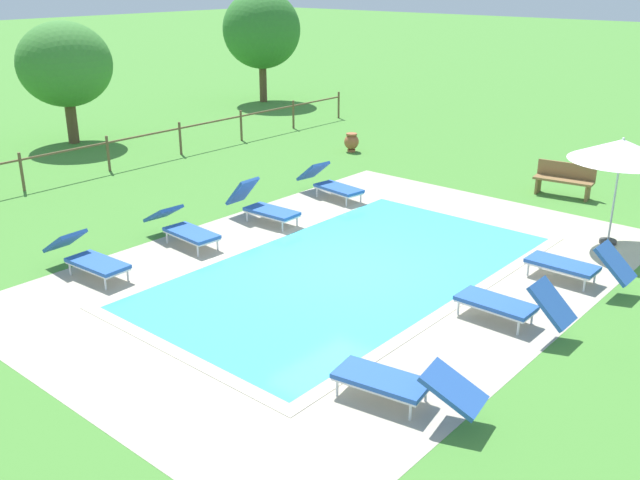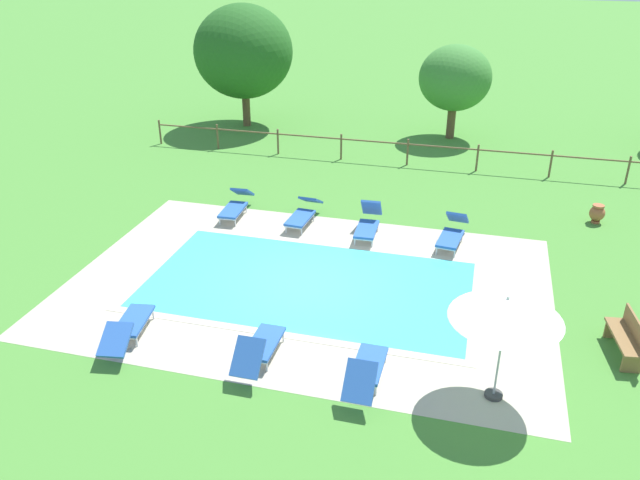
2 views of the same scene
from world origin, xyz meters
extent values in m
plane|color=#478433|center=(0.00, 0.00, 0.00)|extent=(160.00, 160.00, 0.00)
cube|color=#B2A893|center=(0.00, 0.00, 0.00)|extent=(12.39, 8.55, 0.01)
cube|color=#42CCD6|center=(0.00, 0.00, 0.01)|extent=(8.38, 4.54, 0.01)
cube|color=#C0B59F|center=(0.00, 2.39, 0.01)|extent=(8.86, 0.24, 0.01)
cube|color=#C0B59F|center=(0.00, -2.39, 0.01)|extent=(8.86, 0.24, 0.01)
cube|color=#C0B59F|center=(4.31, 0.00, 0.01)|extent=(0.24, 4.54, 0.01)
cube|color=#C0B59F|center=(-4.31, 0.00, 0.01)|extent=(0.24, 4.54, 0.01)
cube|color=#2856A8|center=(-3.27, -3.14, 0.32)|extent=(0.81, 1.38, 0.07)
cube|color=#2856A8|center=(-3.10, -4.15, 0.50)|extent=(0.72, 0.87, 0.43)
cube|color=silver|center=(-3.27, -3.14, 0.26)|extent=(0.77, 1.35, 0.04)
cylinder|color=silver|center=(-3.61, -2.64, 0.14)|extent=(0.04, 0.04, 0.28)
cylinder|color=silver|center=(-3.11, -2.55, 0.14)|extent=(0.04, 0.04, 0.28)
cylinder|color=silver|center=(-3.43, -3.73, 0.14)|extent=(0.04, 0.04, 0.28)
cylinder|color=silver|center=(-2.93, -3.64, 0.14)|extent=(0.04, 0.04, 0.28)
cube|color=#2856A8|center=(2.27, -3.35, 0.32)|extent=(0.61, 1.30, 0.07)
cube|color=#2856A8|center=(2.26, -4.31, 0.60)|extent=(0.60, 0.67, 0.62)
cube|color=silver|center=(2.27, -3.35, 0.26)|extent=(0.58, 1.28, 0.04)
cylinder|color=silver|center=(2.01, -2.80, 0.14)|extent=(0.04, 0.04, 0.28)
cylinder|color=silver|center=(2.52, -2.80, 0.14)|extent=(0.04, 0.04, 0.28)
cylinder|color=silver|center=(2.01, -3.90, 0.14)|extent=(0.04, 0.04, 0.28)
cylinder|color=silver|center=(2.52, -3.90, 0.14)|extent=(0.04, 0.04, 0.28)
cube|color=#2856A8|center=(0.95, 3.07, 0.32)|extent=(0.65, 1.32, 0.07)
cube|color=#2856A8|center=(0.92, 4.00, 0.63)|extent=(0.62, 0.63, 0.68)
cube|color=silver|center=(0.95, 3.07, 0.26)|extent=(0.62, 1.29, 0.04)
cylinder|color=silver|center=(1.23, 2.53, 0.14)|extent=(0.04, 0.04, 0.28)
cylinder|color=silver|center=(0.72, 2.51, 0.14)|extent=(0.04, 0.04, 0.28)
cylinder|color=silver|center=(1.19, 3.63, 0.14)|extent=(0.04, 0.04, 0.28)
cylinder|color=silver|center=(0.68, 3.61, 0.14)|extent=(0.04, 0.04, 0.28)
cube|color=#2856A8|center=(-0.08, -3.19, 0.32)|extent=(0.60, 1.30, 0.07)
cube|color=#2856A8|center=(-0.09, -4.14, 0.60)|extent=(0.60, 0.66, 0.62)
cube|color=silver|center=(-0.08, -3.19, 0.26)|extent=(0.57, 1.27, 0.04)
cylinder|color=silver|center=(-0.34, -2.63, 0.14)|extent=(0.04, 0.04, 0.28)
cylinder|color=silver|center=(0.17, -2.63, 0.14)|extent=(0.04, 0.04, 0.28)
cylinder|color=silver|center=(-0.34, -3.74, 0.14)|extent=(0.04, 0.04, 0.28)
cylinder|color=silver|center=(0.17, -3.74, 0.14)|extent=(0.04, 0.04, 0.28)
cube|color=#2856A8|center=(-1.21, 3.35, 0.32)|extent=(0.68, 1.34, 0.07)
cube|color=#2856A8|center=(-1.14, 4.37, 0.51)|extent=(0.65, 0.81, 0.46)
cube|color=silver|center=(-1.21, 3.35, 0.26)|extent=(0.65, 1.31, 0.04)
cylinder|color=silver|center=(-0.99, 2.78, 0.14)|extent=(0.04, 0.04, 0.28)
cylinder|color=silver|center=(-1.50, 2.81, 0.14)|extent=(0.04, 0.04, 0.28)
cylinder|color=silver|center=(-0.92, 3.88, 0.14)|extent=(0.04, 0.04, 0.28)
cylinder|color=silver|center=(-1.43, 3.92, 0.14)|extent=(0.04, 0.04, 0.28)
cube|color=#2856A8|center=(3.42, 3.08, 0.32)|extent=(0.76, 1.36, 0.07)
cube|color=#2856A8|center=(3.54, 4.05, 0.57)|extent=(0.68, 0.78, 0.57)
cube|color=silver|center=(3.42, 3.08, 0.26)|extent=(0.72, 1.34, 0.04)
cylinder|color=silver|center=(3.60, 2.50, 0.14)|extent=(0.04, 0.04, 0.28)
cylinder|color=silver|center=(3.09, 2.56, 0.14)|extent=(0.04, 0.04, 0.28)
cylinder|color=silver|center=(3.74, 3.60, 0.14)|extent=(0.04, 0.04, 0.28)
cylinder|color=silver|center=(3.23, 3.66, 0.14)|extent=(0.04, 0.04, 0.28)
cube|color=#2856A8|center=(-3.46, 3.40, 0.32)|extent=(0.67, 1.33, 0.07)
cube|color=#2856A8|center=(-3.52, 4.40, 0.54)|extent=(0.64, 0.78, 0.51)
cube|color=silver|center=(-3.46, 3.40, 0.26)|extent=(0.64, 1.30, 0.04)
cylinder|color=silver|center=(-3.18, 2.86, 0.14)|extent=(0.04, 0.04, 0.28)
cylinder|color=silver|center=(-3.69, 2.83, 0.14)|extent=(0.04, 0.04, 0.28)
cylinder|color=silver|center=(-3.24, 3.97, 0.14)|extent=(0.04, 0.04, 0.28)
cylinder|color=silver|center=(-3.75, 3.94, 0.14)|extent=(0.04, 0.04, 0.28)
cylinder|color=#383838|center=(4.80, -3.34, 0.04)|extent=(0.36, 0.36, 0.08)
cylinder|color=#B2B5B7|center=(4.80, -3.34, 1.14)|extent=(0.04, 0.04, 2.27)
cone|color=white|center=(4.80, -3.34, 2.07)|extent=(2.14, 2.14, 0.45)
sphere|color=white|center=(4.80, -3.34, 2.30)|extent=(0.06, 0.06, 0.06)
cube|color=olive|center=(7.47, -1.17, 0.44)|extent=(0.64, 1.55, 0.06)
cube|color=olive|center=(7.67, -1.14, 0.67)|extent=(0.26, 1.49, 0.40)
cube|color=olive|center=(7.56, -1.80, 0.21)|extent=(0.40, 0.11, 0.41)
cube|color=olive|center=(7.38, -0.54, 0.21)|extent=(0.40, 0.11, 0.41)
cylinder|color=#A85B38|center=(7.76, 6.08, 0.04)|extent=(0.26, 0.26, 0.08)
ellipsoid|color=#A85B38|center=(7.76, 6.08, 0.33)|extent=(0.47, 0.47, 0.50)
cylinder|color=#A85B38|center=(7.76, 6.08, 0.58)|extent=(0.36, 0.36, 0.06)
cylinder|color=brown|center=(-1.46, 10.01, 0.53)|extent=(0.08, 0.08, 1.05)
cylinder|color=brown|center=(1.21, 10.01, 0.53)|extent=(0.08, 0.08, 1.05)
cylinder|color=brown|center=(3.88, 10.01, 0.53)|extent=(0.08, 0.08, 1.05)
cylinder|color=brown|center=(6.55, 10.01, 0.53)|extent=(0.08, 0.08, 1.05)
cylinder|color=brown|center=(9.22, 10.01, 0.53)|extent=(0.08, 0.08, 1.05)
cylinder|color=brown|center=(11.89, 10.01, 0.53)|extent=(0.08, 0.08, 1.05)
cube|color=brown|center=(1.21, 10.01, 0.85)|extent=(21.36, 0.05, 0.05)
cylinder|color=brown|center=(12.69, 15.04, 0.94)|extent=(0.33, 0.33, 1.88)
ellipsoid|color=#33752D|center=(12.69, 15.04, 3.14)|extent=(3.40, 3.40, 3.34)
cylinder|color=brown|center=(2.55, 14.13, 0.80)|extent=(0.36, 0.36, 1.60)
ellipsoid|color=#3D7F33|center=(2.55, 14.13, 2.65)|extent=(3.10, 3.10, 2.79)
camera|label=1|loc=(-10.19, -7.97, 5.52)|focal=39.90mm
camera|label=2|loc=(4.02, -13.88, 8.39)|focal=35.65mm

